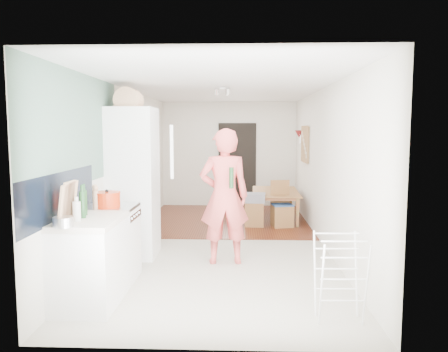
# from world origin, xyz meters

# --- Properties ---
(room_shell) EXTENTS (3.20, 7.00, 2.50)m
(room_shell) POSITION_xyz_m (0.00, 0.00, 1.25)
(room_shell) COLOR white
(room_shell) RESTS_ON ground
(floor) EXTENTS (3.20, 7.00, 0.01)m
(floor) POSITION_xyz_m (0.00, 0.00, 0.00)
(floor) COLOR beige
(floor) RESTS_ON ground
(wood_floor_overlay) EXTENTS (3.20, 3.30, 0.01)m
(wood_floor_overlay) POSITION_xyz_m (0.00, 1.85, 0.01)
(wood_floor_overlay) COLOR #5C2C11
(wood_floor_overlay) RESTS_ON room_shell
(sage_wall_panel) EXTENTS (0.02, 3.00, 1.30)m
(sage_wall_panel) POSITION_xyz_m (-1.59, -2.00, 1.85)
(sage_wall_panel) COLOR slate
(sage_wall_panel) RESTS_ON room_shell
(tile_splashback) EXTENTS (0.02, 1.90, 0.50)m
(tile_splashback) POSITION_xyz_m (-1.59, -2.55, 1.15)
(tile_splashback) COLOR black
(tile_splashback) RESTS_ON room_shell
(doorway_recess) EXTENTS (0.90, 0.04, 2.00)m
(doorway_recess) POSITION_xyz_m (0.20, 3.48, 1.00)
(doorway_recess) COLOR black
(doorway_recess) RESTS_ON room_shell
(base_cabinet) EXTENTS (0.60, 0.90, 0.86)m
(base_cabinet) POSITION_xyz_m (-1.30, -2.55, 0.43)
(base_cabinet) COLOR white
(base_cabinet) RESTS_ON room_shell
(worktop) EXTENTS (0.62, 0.92, 0.06)m
(worktop) POSITION_xyz_m (-1.30, -2.55, 0.89)
(worktop) COLOR beige
(worktop) RESTS_ON room_shell
(range_cooker) EXTENTS (0.60, 0.60, 0.88)m
(range_cooker) POSITION_xyz_m (-1.30, -1.80, 0.44)
(range_cooker) COLOR white
(range_cooker) RESTS_ON room_shell
(cooker_top) EXTENTS (0.60, 0.60, 0.04)m
(cooker_top) POSITION_xyz_m (-1.30, -1.80, 0.90)
(cooker_top) COLOR silver
(cooker_top) RESTS_ON room_shell
(fridge_housing) EXTENTS (0.66, 0.66, 2.15)m
(fridge_housing) POSITION_xyz_m (-1.27, -0.78, 1.07)
(fridge_housing) COLOR white
(fridge_housing) RESTS_ON room_shell
(fridge_door) EXTENTS (0.14, 0.56, 0.70)m
(fridge_door) POSITION_xyz_m (-0.66, -1.08, 1.55)
(fridge_door) COLOR white
(fridge_door) RESTS_ON room_shell
(fridge_interior) EXTENTS (0.02, 0.52, 0.66)m
(fridge_interior) POSITION_xyz_m (-0.96, -0.78, 1.55)
(fridge_interior) COLOR white
(fridge_interior) RESTS_ON room_shell
(pinboard) EXTENTS (0.03, 0.90, 0.70)m
(pinboard) POSITION_xyz_m (1.58, 1.90, 1.55)
(pinboard) COLOR tan
(pinboard) RESTS_ON room_shell
(pinboard_frame) EXTENTS (0.00, 0.94, 0.74)m
(pinboard_frame) POSITION_xyz_m (1.57, 1.90, 1.55)
(pinboard_frame) COLOR #995731
(pinboard_frame) RESTS_ON room_shell
(wall_sconce) EXTENTS (0.18, 0.18, 0.16)m
(wall_sconce) POSITION_xyz_m (1.54, 2.55, 1.75)
(wall_sconce) COLOR maroon
(wall_sconce) RESTS_ON room_shell
(person) EXTENTS (0.85, 0.61, 2.19)m
(person) POSITION_xyz_m (0.06, -1.07, 1.10)
(person) COLOR #EE5B56
(person) RESTS_ON floor
(dining_table) EXTENTS (0.83, 1.44, 0.50)m
(dining_table) POSITION_xyz_m (1.03, 1.93, 0.25)
(dining_table) COLOR #995731
(dining_table) RESTS_ON floor
(dining_chair) EXTENTS (0.43, 0.43, 0.88)m
(dining_chair) POSITION_xyz_m (1.07, 1.22, 0.44)
(dining_chair) COLOR #995731
(dining_chair) RESTS_ON floor
(stool) EXTENTS (0.36, 0.36, 0.46)m
(stool) POSITION_xyz_m (0.54, 1.26, 0.23)
(stool) COLOR #995731
(stool) RESTS_ON floor
(grey_drape) EXTENTS (0.40, 0.40, 0.17)m
(grey_drape) POSITION_xyz_m (0.57, 1.28, 0.55)
(grey_drape) COLOR gray
(grey_drape) RESTS_ON stool
(drying_rack) EXTENTS (0.44, 0.40, 0.84)m
(drying_rack) POSITION_xyz_m (1.23, -2.88, 0.42)
(drying_rack) COLOR white
(drying_rack) RESTS_ON floor
(bread_bin) EXTENTS (0.38, 0.36, 0.20)m
(bread_bin) POSITION_xyz_m (-1.29, -0.83, 2.25)
(bread_bin) COLOR tan
(bread_bin) RESTS_ON fridge_housing
(red_casserole) EXTENTS (0.32, 0.32, 0.19)m
(red_casserole) POSITION_xyz_m (-1.30, -1.92, 1.01)
(red_casserole) COLOR red
(red_casserole) RESTS_ON cooker_top
(steel_pan) EXTENTS (0.24, 0.24, 0.10)m
(steel_pan) POSITION_xyz_m (-1.39, -2.98, 0.97)
(steel_pan) COLOR silver
(steel_pan) RESTS_ON worktop
(held_bottle) EXTENTS (0.06, 0.06, 0.28)m
(held_bottle) POSITION_xyz_m (0.16, -1.26, 1.21)
(held_bottle) COLOR #1A431E
(held_bottle) RESTS_ON person
(bottle_a) EXTENTS (0.07, 0.07, 0.28)m
(bottle_a) POSITION_xyz_m (-1.37, -2.54, 1.06)
(bottle_a) COLOR #1A431E
(bottle_a) RESTS_ON worktop
(bottle_b) EXTENTS (0.07, 0.07, 0.27)m
(bottle_b) POSITION_xyz_m (-1.40, -2.40, 1.06)
(bottle_b) COLOR #1A431E
(bottle_b) RESTS_ON worktop
(bottle_c) EXTENTS (0.09, 0.09, 0.20)m
(bottle_c) POSITION_xyz_m (-1.37, -2.70, 1.02)
(bottle_c) COLOR beige
(bottle_c) RESTS_ON worktop
(pepper_mill_front) EXTENTS (0.06, 0.06, 0.22)m
(pepper_mill_front) POSITION_xyz_m (-1.40, -2.04, 1.03)
(pepper_mill_front) COLOR tan
(pepper_mill_front) RESTS_ON worktop
(pepper_mill_back) EXTENTS (0.07, 0.07, 0.22)m
(pepper_mill_back) POSITION_xyz_m (-1.41, -2.02, 1.03)
(pepper_mill_back) COLOR tan
(pepper_mill_back) RESTS_ON worktop
(chopping_boards) EXTENTS (0.12, 0.31, 0.42)m
(chopping_boards) POSITION_xyz_m (-1.42, -2.80, 1.13)
(chopping_boards) COLOR tan
(chopping_boards) RESTS_ON worktop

